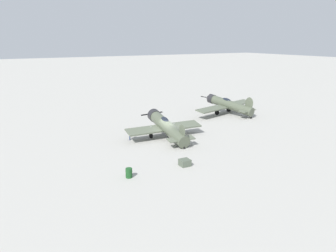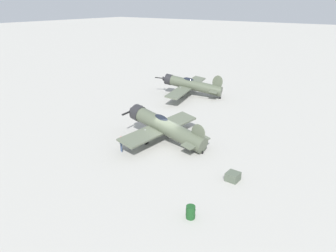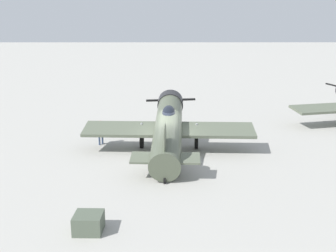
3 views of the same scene
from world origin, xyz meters
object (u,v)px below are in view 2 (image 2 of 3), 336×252
(airplane_foreground, at_px, (164,126))
(equipment_crate, at_px, (233,177))
(ground_crew_mechanic, at_px, (121,142))
(fuel_drum, at_px, (191,212))
(airplane_mid_apron, at_px, (191,85))

(airplane_foreground, bearing_deg, equipment_crate, 164.48)
(ground_crew_mechanic, bearing_deg, fuel_drum, 99.63)
(ground_crew_mechanic, xyz_separation_m, fuel_drum, (-10.76, 4.72, -0.50))
(equipment_crate, bearing_deg, airplane_mid_apron, -49.77)
(airplane_foreground, bearing_deg, airplane_mid_apron, -63.70)
(ground_crew_mechanic, bearing_deg, airplane_foreground, -170.15)
(airplane_foreground, xyz_separation_m, ground_crew_mechanic, (1.86, 4.29, -0.68))
(equipment_crate, bearing_deg, fuel_drum, 88.78)
(equipment_crate, height_order, fuel_drum, fuel_drum)
(airplane_foreground, height_order, airplane_mid_apron, airplane_mid_apron)
(airplane_foreground, relative_size, equipment_crate, 9.80)
(airplane_mid_apron, relative_size, fuel_drum, 14.94)
(ground_crew_mechanic, relative_size, fuel_drum, 1.73)
(equipment_crate, xyz_separation_m, fuel_drum, (0.13, 6.06, 0.11))
(airplane_foreground, distance_m, airplane_mid_apron, 17.55)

